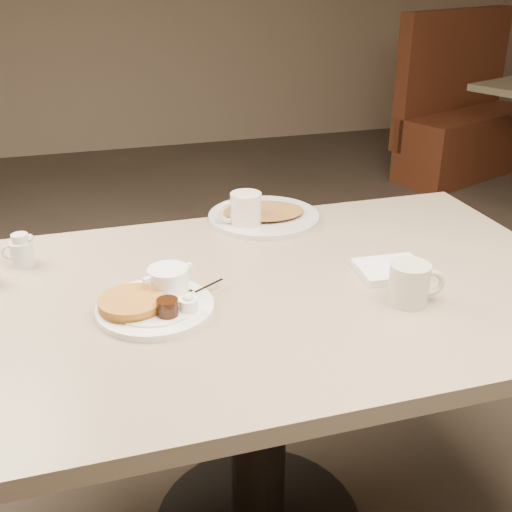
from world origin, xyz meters
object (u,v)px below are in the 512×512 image
object	(u,v)px
coffee_mug_near	(410,283)
creamer_right	(21,251)
hash_plate	(264,215)
booth_back_right	(472,119)
coffee_mug_far	(245,211)
diner_table	(258,352)
main_plate	(155,300)

from	to	relation	value
coffee_mug_near	creamer_right	world-z (taller)	coffee_mug_near
hash_plate	booth_back_right	world-z (taller)	booth_back_right
coffee_mug_near	creamer_right	size ratio (longest dim) A/B	1.52
coffee_mug_far	creamer_right	size ratio (longest dim) A/B	1.45
creamer_right	hash_plate	xyz separation A→B (m)	(0.64, 0.12, -0.02)
coffee_mug_near	booth_back_right	bearing A→B (deg)	53.15
diner_table	creamer_right	size ratio (longest dim) A/B	17.62
coffee_mug_near	creamer_right	xyz separation A→B (m)	(-0.80, 0.43, -0.01)
coffee_mug_near	main_plate	bearing A→B (deg)	166.53
main_plate	diner_table	bearing A→B (deg)	6.65
main_plate	creamer_right	distance (m)	0.41
diner_table	coffee_mug_far	bearing A→B (deg)	79.40
main_plate	coffee_mug_near	bearing A→B (deg)	-13.47
hash_plate	booth_back_right	distance (m)	3.13
main_plate	coffee_mug_far	bearing A→B (deg)	51.10
diner_table	booth_back_right	distance (m)	3.48
coffee_mug_near	creamer_right	bearing A→B (deg)	151.85
hash_plate	creamer_right	bearing A→B (deg)	-169.71
coffee_mug_far	diner_table	bearing A→B (deg)	-100.60
main_plate	coffee_mug_far	distance (m)	0.48
booth_back_right	hash_plate	bearing A→B (deg)	-135.20
creamer_right	booth_back_right	xyz separation A→B (m)	(2.84, 2.31, -0.38)
hash_plate	main_plate	bearing A→B (deg)	-131.33
creamer_right	booth_back_right	world-z (taller)	booth_back_right
coffee_mug_far	hash_plate	world-z (taller)	coffee_mug_far
diner_table	main_plate	world-z (taller)	main_plate
booth_back_right	coffee_mug_near	bearing A→B (deg)	-126.85
diner_table	booth_back_right	bearing A→B (deg)	47.82
main_plate	coffee_mug_near	distance (m)	0.54
main_plate	hash_plate	size ratio (longest dim) A/B	0.88
creamer_right	hash_plate	size ratio (longest dim) A/B	0.23
main_plate	hash_plate	bearing A→B (deg)	48.67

